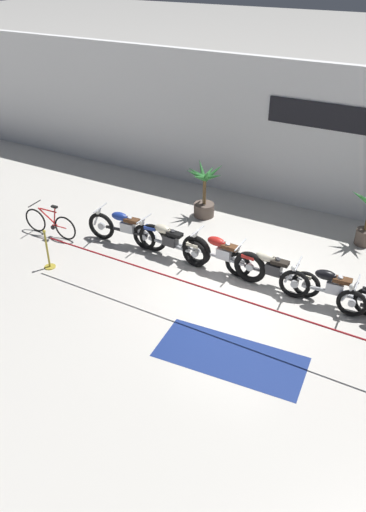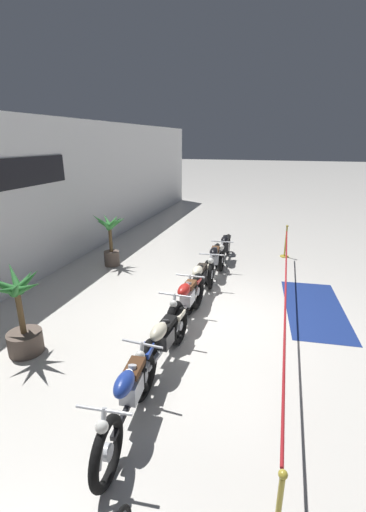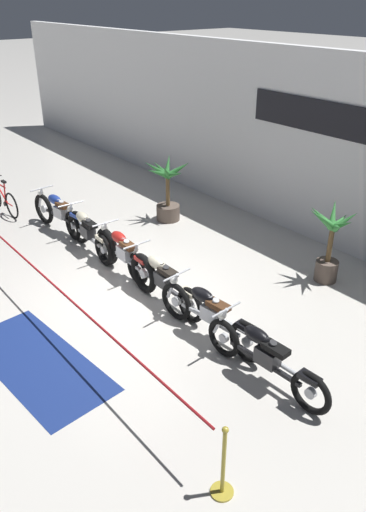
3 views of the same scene
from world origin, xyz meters
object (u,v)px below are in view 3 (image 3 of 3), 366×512
(stanchion_far_left, at_px, (18,259))
(motorcycle_red_2, at_px, (124,255))
(motorcycle_black_5, at_px, (264,356))
(floor_banner, at_px, (38,363))
(motorcycle_black_4, at_px, (209,314))
(motorcycle_blue_0, at_px, (60,214))
(motorcycle_cream_1, at_px, (87,232))
(bicycle, at_px, (3,199))
(potted_palm_left_of_row, at_px, (168,193))
(motorcycle_cream_3, at_px, (162,280))
(potted_palm_right_of_row, at_px, (330,243))
(stanchion_mid_left, at_px, (223,471))

(stanchion_far_left, bearing_deg, motorcycle_red_2, 67.97)
(motorcycle_black_5, bearing_deg, floor_banner, -135.35)
(motorcycle_black_4, bearing_deg, motorcycle_black_5, -3.37)
(motorcycle_blue_0, height_order, motorcycle_cream_1, motorcycle_blue_0)
(bicycle, xyz_separation_m, floor_banner, (6.31, -1.94, -0.37))
(motorcycle_cream_1, distance_m, potted_palm_left_of_row, 2.52)
(bicycle, bearing_deg, motorcycle_red_2, 7.51)
(motorcycle_black_5, relative_size, stanchion_far_left, 0.26)
(motorcycle_blue_0, distance_m, motorcycle_cream_3, 4.00)
(floor_banner, bearing_deg, motorcycle_red_2, 114.06)
(motorcycle_cream_1, distance_m, potted_palm_right_of_row, 5.22)
(motorcycle_blue_0, relative_size, motorcycle_cream_3, 1.00)
(motorcycle_cream_1, distance_m, motorcycle_red_2, 1.49)
(potted_palm_left_of_row, bearing_deg, motorcycle_cream_3, -38.92)
(motorcycle_red_2, bearing_deg, potted_palm_right_of_row, 48.96)
(stanchion_far_left, bearing_deg, potted_palm_right_of_row, 55.26)
(motorcycle_blue_0, bearing_deg, bicycle, -163.75)
(bicycle, bearing_deg, motorcycle_cream_3, 6.41)
(motorcycle_cream_1, relative_size, stanchion_mid_left, 2.13)
(motorcycle_cream_3, distance_m, floor_banner, 2.68)
(motorcycle_blue_0, relative_size, motorcycle_black_5, 1.01)
(motorcycle_red_2, distance_m, floor_banner, 3.00)
(potted_palm_left_of_row, bearing_deg, motorcycle_cream_1, -83.32)
(motorcycle_cream_1, relative_size, motorcycle_red_2, 0.99)
(motorcycle_black_5, bearing_deg, motorcycle_red_2, 178.43)
(potted_palm_left_of_row, bearing_deg, potted_palm_right_of_row, 7.85)
(motorcycle_blue_0, xyz_separation_m, motorcycle_cream_3, (4.00, 0.08, -0.03))
(motorcycle_cream_1, height_order, motorcycle_red_2, motorcycle_red_2)
(floor_banner, bearing_deg, motorcycle_cream_1, 133.75)
(motorcycle_black_5, bearing_deg, stanchion_far_left, -159.28)
(motorcycle_blue_0, relative_size, potted_palm_left_of_row, 1.40)
(motorcycle_blue_0, distance_m, bicycle, 2.18)
(bicycle, height_order, potted_palm_right_of_row, potted_palm_right_of_row)
(motorcycle_blue_0, xyz_separation_m, stanchion_far_left, (2.01, -1.86, 0.23))
(stanchion_far_left, distance_m, stanchion_mid_left, 5.75)
(motorcycle_black_4, xyz_separation_m, floor_banner, (-1.20, -2.55, -0.47))
(motorcycle_cream_3, bearing_deg, motorcycle_black_4, -3.01)
(motorcycle_black_5, relative_size, stanchion_mid_left, 2.20)
(bicycle, xyz_separation_m, stanchion_mid_left, (9.85, -1.25, -0.02))
(motorcycle_black_4, distance_m, stanchion_far_left, 3.89)
(motorcycle_cream_3, distance_m, motorcycle_black_5, 2.73)
(motorcycle_cream_1, bearing_deg, stanchion_mid_left, -16.12)
(potted_palm_left_of_row, distance_m, potted_palm_right_of_row, 4.51)
(motorcycle_red_2, bearing_deg, stanchion_mid_left, -20.79)
(stanchion_far_left, bearing_deg, motorcycle_cream_3, 44.19)
(stanchion_far_left, bearing_deg, motorcycle_cream_1, 111.18)
(motorcycle_cream_1, xyz_separation_m, stanchion_mid_left, (6.47, -1.87, -0.11))
(stanchion_mid_left, bearing_deg, motorcycle_cream_1, 163.88)
(potted_palm_right_of_row, xyz_separation_m, floor_banner, (-1.25, -5.67, -0.83))
(potted_palm_right_of_row, bearing_deg, motorcycle_black_4, -90.79)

